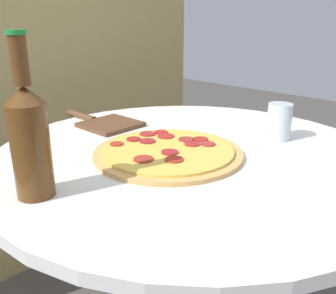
% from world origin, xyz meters
% --- Properties ---
extents(table, '(0.95, 0.95, 0.70)m').
position_xyz_m(table, '(0.00, 0.00, 0.53)').
color(table, silver).
rests_on(table, ground_plane).
extents(fence_panel, '(1.72, 0.04, 1.65)m').
position_xyz_m(fence_panel, '(0.00, 0.80, 0.83)').
color(fence_panel, tan).
rests_on(fence_panel, ground_plane).
extents(pizza, '(0.35, 0.35, 0.02)m').
position_xyz_m(pizza, '(-0.05, 0.02, 0.71)').
color(pizza, tan).
rests_on(pizza, table).
extents(beer_bottle, '(0.07, 0.07, 0.29)m').
position_xyz_m(beer_bottle, '(-0.37, 0.05, 0.81)').
color(beer_bottle, '#563314').
rests_on(beer_bottle, table).
extents(pizza_paddle, '(0.15, 0.28, 0.02)m').
position_xyz_m(pizza_paddle, '(-0.00, 0.33, 0.70)').
color(pizza_paddle, brown).
rests_on(pizza_paddle, table).
extents(drinking_glass, '(0.06, 0.06, 0.09)m').
position_xyz_m(drinking_glass, '(0.23, -0.10, 0.75)').
color(drinking_glass, silver).
rests_on(drinking_glass, table).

